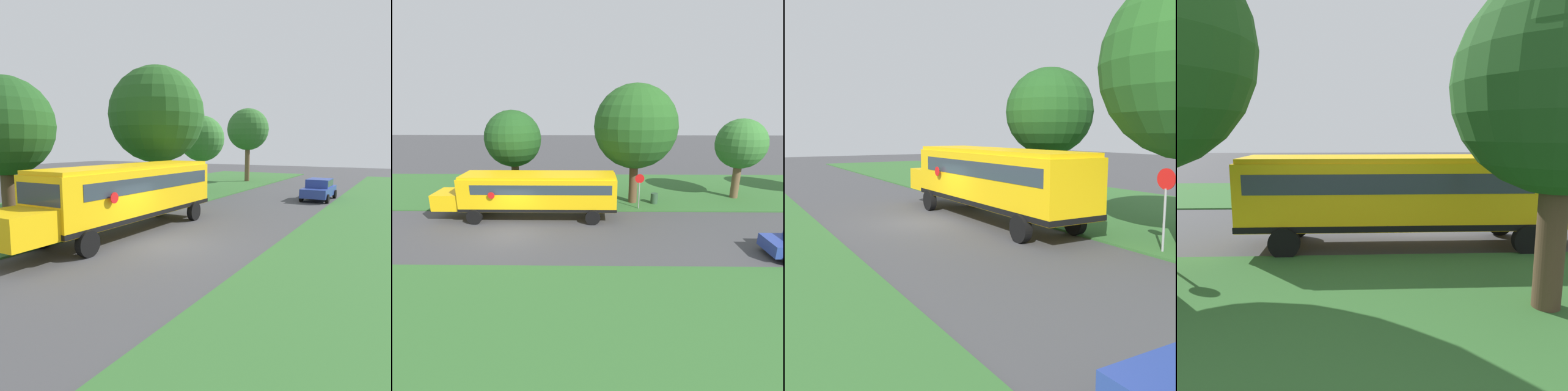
# 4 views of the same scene
# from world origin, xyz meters

# --- Properties ---
(ground_plane) EXTENTS (120.00, 120.00, 0.00)m
(ground_plane) POSITION_xyz_m (0.00, 0.00, 0.00)
(ground_plane) COLOR #424244
(grass_verge) EXTENTS (12.00, 80.00, 0.08)m
(grass_verge) POSITION_xyz_m (-10.00, 0.00, 0.04)
(grass_verge) COLOR #33662D
(grass_verge) RESTS_ON ground
(school_bus) EXTENTS (2.85, 12.42, 3.16)m
(school_bus) POSITION_xyz_m (-2.76, 1.14, 1.92)
(school_bus) COLOR yellow
(school_bus) RESTS_ON ground
(oak_tree_beside_bus) EXTENTS (4.60, 4.60, 7.25)m
(oak_tree_beside_bus) POSITION_xyz_m (-8.01, -1.37, 5.02)
(oak_tree_beside_bus) COLOR #4C3826
(oak_tree_beside_bus) RESTS_ON ground
(stop_sign) EXTENTS (0.08, 0.68, 2.74)m
(stop_sign) POSITION_xyz_m (-4.60, 8.59, 1.74)
(stop_sign) COLOR gray
(stop_sign) RESTS_ON ground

